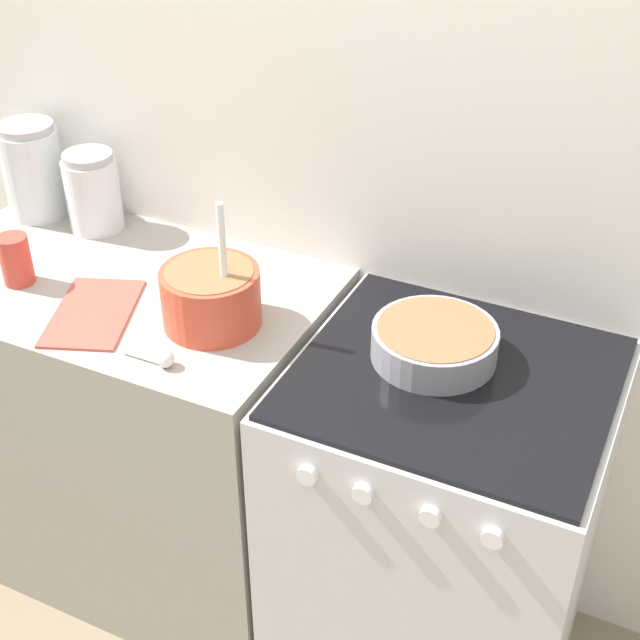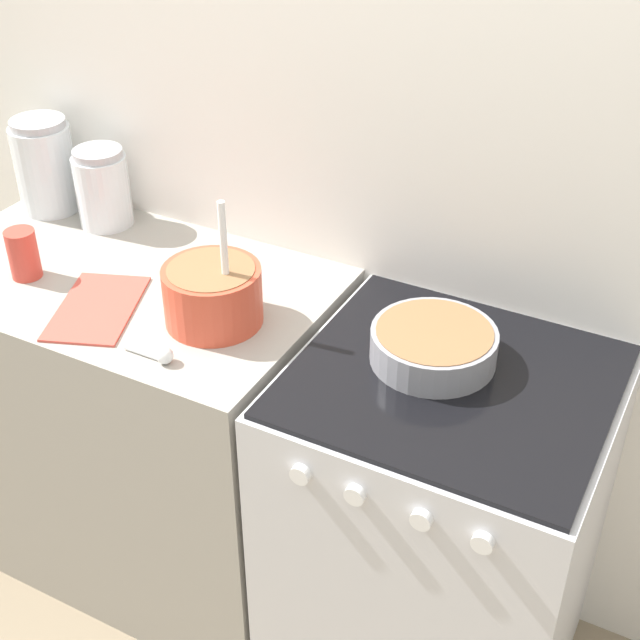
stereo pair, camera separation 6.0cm
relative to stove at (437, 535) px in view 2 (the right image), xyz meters
name	(u,v)px [view 2 (the right image)]	position (x,y,z in m)	size (l,w,h in m)	color
wall_back	(373,150)	(-0.34, 0.33, 0.75)	(4.99, 0.05, 2.40)	white
countertop_cabinet	(141,423)	(-0.84, 0.00, 0.00)	(0.99, 0.60, 0.90)	#9E998E
stove	(437,535)	(0.00, 0.00, 0.00)	(0.65, 0.62, 0.90)	silver
mixing_bowl	(213,291)	(-0.54, -0.05, 0.53)	(0.21, 0.21, 0.30)	#D84C33
baking_pan	(434,345)	(-0.06, 0.04, 0.49)	(0.26, 0.26, 0.07)	gray
storage_jar_left	(46,171)	(-1.23, 0.20, 0.56)	(0.16, 0.16, 0.25)	silver
storage_jar_middle	(103,193)	(-1.04, 0.20, 0.54)	(0.14, 0.14, 0.21)	silver
tin_can	(23,254)	(-1.03, -0.10, 0.51)	(0.07, 0.07, 0.12)	#CC3F33
recipe_page	(97,308)	(-0.79, -0.13, 0.45)	(0.26, 0.32, 0.01)	#CC4C3F
measuring_spoon	(160,355)	(-0.55, -0.23, 0.47)	(0.12, 0.04, 0.04)	white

